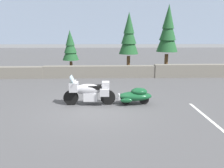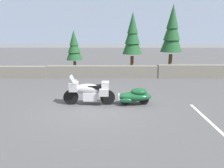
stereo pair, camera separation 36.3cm
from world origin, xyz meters
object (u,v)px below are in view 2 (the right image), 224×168
(car_shaped_trailer, at_px, (135,96))
(pine_tree_secondary, at_px, (133,36))
(pine_tree_tall, at_px, (172,31))
(pine_tree_far_right, at_px, (74,47))
(touring_motorcycle, at_px, (89,91))

(car_shaped_trailer, bearing_deg, pine_tree_secondary, 86.20)
(pine_tree_tall, xyz_separation_m, pine_tree_far_right, (-7.55, -0.05, -1.20))
(touring_motorcycle, bearing_deg, pine_tree_far_right, 104.45)
(pine_tree_tall, bearing_deg, car_shaped_trailer, -114.60)
(pine_tree_secondary, bearing_deg, pine_tree_tall, -2.82)
(touring_motorcycle, height_order, pine_tree_tall, pine_tree_tall)
(car_shaped_trailer, distance_m, pine_tree_far_right, 8.81)
(touring_motorcycle, distance_m, pine_tree_far_right, 8.03)
(pine_tree_tall, bearing_deg, pine_tree_secondary, 177.18)
(touring_motorcycle, bearing_deg, car_shaped_trailer, -0.31)
(touring_motorcycle, distance_m, pine_tree_secondary, 8.58)
(pine_tree_tall, height_order, pine_tree_far_right, pine_tree_tall)
(car_shaped_trailer, relative_size, pine_tree_secondary, 0.46)
(pine_tree_secondary, height_order, pine_tree_far_right, pine_tree_secondary)
(car_shaped_trailer, bearing_deg, pine_tree_far_right, 117.71)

